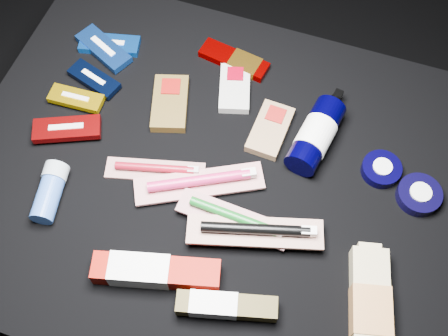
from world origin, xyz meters
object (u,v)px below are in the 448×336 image
(bodywash_bottle, at_px, (370,303))
(deodorant_stick, at_px, (50,191))
(lotion_bottle, at_px, (316,135))
(toothpaste_carton_red, at_px, (151,271))

(bodywash_bottle, bearing_deg, deodorant_stick, 165.48)
(lotion_bottle, xyz_separation_m, toothpaste_carton_red, (-0.20, -0.35, -0.01))
(lotion_bottle, height_order, deodorant_stick, lotion_bottle)
(bodywash_bottle, bearing_deg, toothpaste_carton_red, 177.16)
(deodorant_stick, relative_size, toothpaste_carton_red, 0.52)
(lotion_bottle, xyz_separation_m, bodywash_bottle, (0.17, -0.28, -0.01))
(toothpaste_carton_red, bearing_deg, lotion_bottle, 45.47)
(lotion_bottle, bearing_deg, toothpaste_carton_red, -110.39)
(deodorant_stick, bearing_deg, toothpaste_carton_red, -29.57)
(lotion_bottle, bearing_deg, bodywash_bottle, -49.56)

